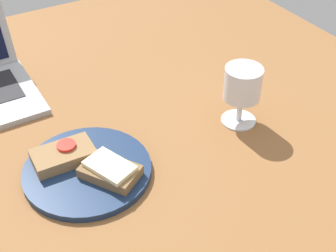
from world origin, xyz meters
TOP-DOWN VIEW (x-y plane):
  - wooden_table at (0.00, 0.00)cm, footprint 140.00×140.00cm
  - plate at (-11.30, -4.89)cm, footprint 24.29×24.29cm
  - sandwich_with_tomato at (-14.20, -0.70)cm, footprint 11.77×7.15cm
  - sandwich_with_cheese at (-8.36, -9.05)cm, footprint 11.18×12.36cm
  - wine_glass at (23.14, -6.47)cm, footprint 7.81×7.81cm

SIDE VIEW (x-z plane):
  - wooden_table at x=0.00cm, z-range 0.00..3.00cm
  - plate at x=-11.30cm, z-range 3.00..4.39cm
  - sandwich_with_tomato at x=-14.20cm, z-range 4.15..7.17cm
  - sandwich_with_cheese at x=-8.36cm, z-range 4.30..7.18cm
  - wine_glass at x=23.14cm, z-range 5.28..18.49cm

